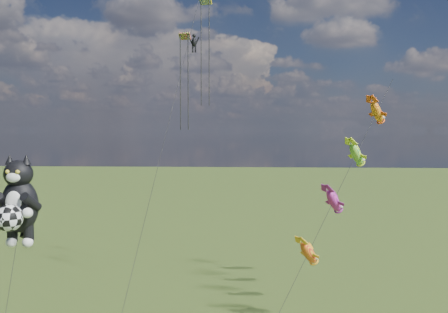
{
  "coord_description": "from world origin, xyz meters",
  "views": [
    {
      "loc": [
        15.74,
        -31.95,
        13.36
      ],
      "look_at": [
        13.43,
        6.2,
        11.38
      ],
      "focal_mm": 40.0,
      "sensor_mm": 36.0,
      "label": 1
    }
  ],
  "objects": [
    {
      "name": "parafoil_rig",
      "position": [
        10.72,
        8.73,
        19.82
      ],
      "size": [
        4.6,
        17.19,
        26.81
      ],
      "rotation": [
        0.0,
        0.0,
        -0.14
      ],
      "color": "brown",
      "rests_on": "ground"
    },
    {
      "name": "fish_windsock_rig",
      "position": [
        22.43,
        5.14,
        9.88
      ],
      "size": [
        10.95,
        11.78,
        17.64
      ],
      "rotation": [
        0.0,
        0.0,
        -0.42
      ],
      "color": "brown",
      "rests_on": "ground"
    },
    {
      "name": "cat_kite_rig",
      "position": [
        1.53,
        -2.97,
        9.09
      ],
      "size": [
        2.57,
        4.09,
        11.94
      ],
      "rotation": [
        0.0,
        0.0,
        -0.02
      ],
      "color": "brown",
      "rests_on": "ground"
    }
  ]
}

